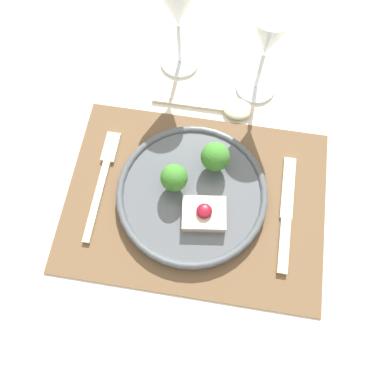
{
  "coord_description": "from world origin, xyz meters",
  "views": [
    {
      "loc": [
        0.03,
        -0.2,
        1.36
      ],
      "look_at": [
        -0.01,
        0.01,
        0.8
      ],
      "focal_mm": 35.0,
      "sensor_mm": 36.0,
      "label": 1
    }
  ],
  "objects_px": {
    "knife": "(286,221)",
    "wine_glass_near": "(268,39)",
    "fork": "(103,177)",
    "spoon": "(227,108)",
    "dinner_plate": "(193,192)",
    "wine_glass_far": "(178,8)"
  },
  "relations": [
    {
      "from": "dinner_plate",
      "to": "wine_glass_far",
      "type": "relative_size",
      "value": 1.36
    },
    {
      "from": "dinner_plate",
      "to": "knife",
      "type": "distance_m",
      "value": 0.16
    },
    {
      "from": "knife",
      "to": "wine_glass_near",
      "type": "relative_size",
      "value": 1.12
    },
    {
      "from": "fork",
      "to": "wine_glass_near",
      "type": "height_order",
      "value": "wine_glass_near"
    },
    {
      "from": "knife",
      "to": "spoon",
      "type": "xyz_separation_m",
      "value": [
        -0.12,
        0.2,
        0.0
      ]
    },
    {
      "from": "knife",
      "to": "spoon",
      "type": "distance_m",
      "value": 0.23
    },
    {
      "from": "spoon",
      "to": "fork",
      "type": "bearing_deg",
      "value": -138.01
    },
    {
      "from": "wine_glass_near",
      "to": "fork",
      "type": "bearing_deg",
      "value": -136.63
    },
    {
      "from": "dinner_plate",
      "to": "wine_glass_near",
      "type": "distance_m",
      "value": 0.27
    },
    {
      "from": "spoon",
      "to": "dinner_plate",
      "type": "bearing_deg",
      "value": -100.59
    },
    {
      "from": "dinner_plate",
      "to": "fork",
      "type": "relative_size",
      "value": 1.24
    },
    {
      "from": "spoon",
      "to": "wine_glass_far",
      "type": "xyz_separation_m",
      "value": [
        -0.1,
        0.09,
        0.12
      ]
    },
    {
      "from": "fork",
      "to": "wine_glass_far",
      "type": "xyz_separation_m",
      "value": [
        0.09,
        0.26,
        0.12
      ]
    },
    {
      "from": "fork",
      "to": "knife",
      "type": "distance_m",
      "value": 0.31
    },
    {
      "from": "fork",
      "to": "knife",
      "type": "relative_size",
      "value": 1.0
    },
    {
      "from": "fork",
      "to": "knife",
      "type": "xyz_separation_m",
      "value": [
        0.31,
        -0.03,
        0.0
      ]
    },
    {
      "from": "fork",
      "to": "spoon",
      "type": "bearing_deg",
      "value": 38.7
    },
    {
      "from": "fork",
      "to": "wine_glass_near",
      "type": "relative_size",
      "value": 1.12
    },
    {
      "from": "dinner_plate",
      "to": "spoon",
      "type": "relative_size",
      "value": 1.35
    },
    {
      "from": "knife",
      "to": "wine_glass_far",
      "type": "distance_m",
      "value": 0.39
    },
    {
      "from": "knife",
      "to": "spoon",
      "type": "height_order",
      "value": "spoon"
    },
    {
      "from": "dinner_plate",
      "to": "spoon",
      "type": "distance_m",
      "value": 0.18
    }
  ]
}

